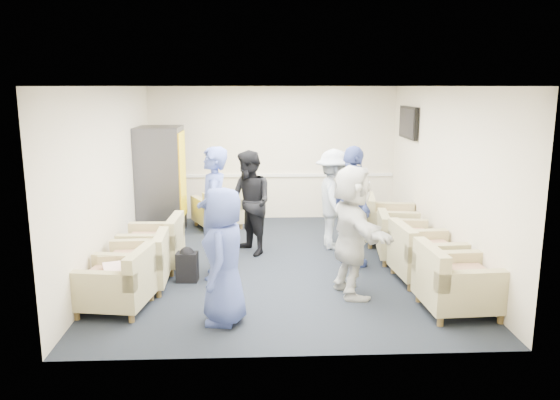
{
  "coord_description": "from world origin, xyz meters",
  "views": [
    {
      "loc": [
        -0.35,
        -8.11,
        2.7
      ],
      "look_at": [
        0.02,
        0.2,
        0.96
      ],
      "focal_mm": 35.0,
      "sensor_mm": 36.0,
      "label": 1
    }
  ],
  "objects_px": {
    "armchair_left_mid": "(141,266)",
    "armchair_left_far": "(156,247)",
    "armchair_right_near": "(454,284)",
    "armchair_right_midfar": "(401,241)",
    "vending_machine": "(161,181)",
    "person_front_right": "(352,231)",
    "person_mid_right": "(352,207)",
    "armchair_right_midnear": "(423,257)",
    "person_back_left": "(249,203)",
    "person_front_left": "(224,256)",
    "armchair_left_near": "(119,284)",
    "person_back_right": "(334,199)",
    "armchair_right_far": "(387,223)",
    "person_mid_left": "(213,213)",
    "armchair_corner": "(219,211)"
  },
  "relations": [
    {
      "from": "armchair_right_midfar",
      "to": "person_mid_left",
      "type": "xyz_separation_m",
      "value": [
        -2.87,
        -0.62,
        0.62
      ]
    },
    {
      "from": "armchair_left_near",
      "to": "armchair_corner",
      "type": "distance_m",
      "value": 4.04
    },
    {
      "from": "person_mid_left",
      "to": "armchair_right_midnear",
      "type": "bearing_deg",
      "value": 82.55
    },
    {
      "from": "armchair_left_mid",
      "to": "vending_machine",
      "type": "relative_size",
      "value": 0.43
    },
    {
      "from": "armchair_right_near",
      "to": "armchair_right_midfar",
      "type": "relative_size",
      "value": 1.03
    },
    {
      "from": "person_front_right",
      "to": "person_back_left",
      "type": "bearing_deg",
      "value": 26.29
    },
    {
      "from": "armchair_corner",
      "to": "person_front_right",
      "type": "bearing_deg",
      "value": 93.53
    },
    {
      "from": "person_back_left",
      "to": "person_mid_right",
      "type": "height_order",
      "value": "person_mid_right"
    },
    {
      "from": "armchair_right_midfar",
      "to": "armchair_left_far",
      "type": "bearing_deg",
      "value": 100.91
    },
    {
      "from": "person_mid_left",
      "to": "person_front_right",
      "type": "relative_size",
      "value": 1.09
    },
    {
      "from": "armchair_right_near",
      "to": "vending_machine",
      "type": "height_order",
      "value": "vending_machine"
    },
    {
      "from": "armchair_left_mid",
      "to": "armchair_right_midnear",
      "type": "relative_size",
      "value": 0.9
    },
    {
      "from": "armchair_right_midnear",
      "to": "person_front_right",
      "type": "distance_m",
      "value": 1.29
    },
    {
      "from": "person_front_left",
      "to": "person_back_left",
      "type": "distance_m",
      "value": 2.65
    },
    {
      "from": "armchair_left_mid",
      "to": "person_mid_left",
      "type": "distance_m",
      "value": 1.22
    },
    {
      "from": "armchair_right_midfar",
      "to": "armchair_right_far",
      "type": "height_order",
      "value": "armchair_right_far"
    },
    {
      "from": "person_front_left",
      "to": "person_back_left",
      "type": "height_order",
      "value": "person_back_left"
    },
    {
      "from": "armchair_left_mid",
      "to": "armchair_right_far",
      "type": "height_order",
      "value": "armchair_right_far"
    },
    {
      "from": "armchair_right_far",
      "to": "person_back_left",
      "type": "distance_m",
      "value": 2.49
    },
    {
      "from": "armchair_right_midnear",
      "to": "person_back_left",
      "type": "distance_m",
      "value": 2.85
    },
    {
      "from": "armchair_right_midfar",
      "to": "vending_machine",
      "type": "relative_size",
      "value": 0.46
    },
    {
      "from": "person_front_right",
      "to": "armchair_left_mid",
      "type": "bearing_deg",
      "value": 73.66
    },
    {
      "from": "vending_machine",
      "to": "person_front_right",
      "type": "bearing_deg",
      "value": -47.08
    },
    {
      "from": "armchair_right_near",
      "to": "armchair_corner",
      "type": "bearing_deg",
      "value": 33.67
    },
    {
      "from": "armchair_right_near",
      "to": "armchair_corner",
      "type": "relative_size",
      "value": 0.85
    },
    {
      "from": "armchair_left_mid",
      "to": "armchair_right_near",
      "type": "bearing_deg",
      "value": 74.12
    },
    {
      "from": "armchair_left_far",
      "to": "armchair_right_midfar",
      "type": "bearing_deg",
      "value": 95.42
    },
    {
      "from": "armchair_left_far",
      "to": "person_mid_right",
      "type": "distance_m",
      "value": 3.01
    },
    {
      "from": "armchair_right_midfar",
      "to": "armchair_corner",
      "type": "xyz_separation_m",
      "value": [
        -2.99,
        2.16,
        0.01
      ]
    },
    {
      "from": "armchair_right_near",
      "to": "armchair_left_far",
      "type": "bearing_deg",
      "value": 62.17
    },
    {
      "from": "armchair_left_near",
      "to": "armchair_left_mid",
      "type": "distance_m",
      "value": 0.72
    },
    {
      "from": "armchair_corner",
      "to": "person_mid_right",
      "type": "bearing_deg",
      "value": 107.26
    },
    {
      "from": "armchair_right_near",
      "to": "vending_machine",
      "type": "bearing_deg",
      "value": 44.06
    },
    {
      "from": "armchair_left_mid",
      "to": "armchair_left_far",
      "type": "xyz_separation_m",
      "value": [
        0.06,
        0.84,
        0.01
      ]
    },
    {
      "from": "person_front_left",
      "to": "person_mid_right",
      "type": "bearing_deg",
      "value": 143.64
    },
    {
      "from": "armchair_left_far",
      "to": "person_mid_left",
      "type": "distance_m",
      "value": 1.16
    },
    {
      "from": "armchair_left_near",
      "to": "person_back_right",
      "type": "relative_size",
      "value": 0.56
    },
    {
      "from": "armchair_left_far",
      "to": "armchair_right_midfar",
      "type": "relative_size",
      "value": 0.98
    },
    {
      "from": "armchair_left_far",
      "to": "person_front_left",
      "type": "bearing_deg",
      "value": 32.33
    },
    {
      "from": "armchair_left_mid",
      "to": "armchair_right_far",
      "type": "distance_m",
      "value": 4.35
    },
    {
      "from": "armchair_left_mid",
      "to": "armchair_right_far",
      "type": "bearing_deg",
      "value": 115.74
    },
    {
      "from": "armchair_right_midnear",
      "to": "person_back_left",
      "type": "xyz_separation_m",
      "value": [
        -2.44,
        1.39,
        0.5
      ]
    },
    {
      "from": "armchair_right_near",
      "to": "armchair_right_midfar",
      "type": "xyz_separation_m",
      "value": [
        -0.12,
        2.02,
        -0.03
      ]
    },
    {
      "from": "person_front_left",
      "to": "armchair_left_far",
      "type": "bearing_deg",
      "value": -143.49
    },
    {
      "from": "armchair_right_midfar",
      "to": "person_back_left",
      "type": "height_order",
      "value": "person_back_left"
    },
    {
      "from": "person_back_left",
      "to": "person_back_right",
      "type": "relative_size",
      "value": 1.01
    },
    {
      "from": "armchair_left_far",
      "to": "armchair_left_mid",
      "type": "bearing_deg",
      "value": -1.69
    },
    {
      "from": "armchair_left_near",
      "to": "armchair_right_midfar",
      "type": "height_order",
      "value": "armchair_left_near"
    },
    {
      "from": "person_back_right",
      "to": "person_front_right",
      "type": "relative_size",
      "value": 0.97
    },
    {
      "from": "person_front_left",
      "to": "person_front_right",
      "type": "bearing_deg",
      "value": 122.27
    }
  ]
}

